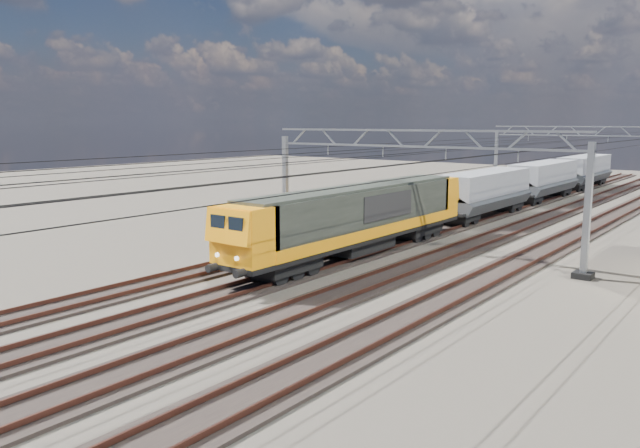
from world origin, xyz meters
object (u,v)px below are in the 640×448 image
Objects in this scene: catenary_gantry_mid at (412,186)px; catenary_gantry_far at (586,158)px; locomotive at (359,216)px; hopper_wagon_third at (584,169)px; hopper_wagon_lead at (485,190)px; hopper_wagon_mid at (544,178)px.

catenary_gantry_far is (0.00, 36.00, 0.00)m from catenary_gantry_mid.
hopper_wagon_third is at bearing 90.00° from locomotive.
locomotive is at bearing -90.00° from hopper_wagon_third.
locomotive is at bearing -92.98° from catenary_gantry_far.
locomotive is at bearing -128.85° from catenary_gantry_mid.
hopper_wagon_lead is (-2.00, 15.21, -1.67)m from catenary_gantry_mid.
hopper_wagon_mid is at bearing 93.89° from catenary_gantry_mid.
hopper_wagon_third is at bearing 90.00° from hopper_wagon_mid.
catenary_gantry_mid is at bearing -82.51° from hopper_wagon_lead.
hopper_wagon_third is (0.00, 28.40, 0.00)m from hopper_wagon_lead.
hopper_wagon_third is at bearing 104.72° from catenary_gantry_far.
catenary_gantry_far reaches higher than locomotive.
hopper_wagon_lead is at bearing -90.00° from hopper_wagon_mid.
hopper_wagon_lead is 1.00× the size of hopper_wagon_third.
locomotive is 1.62× the size of hopper_wagon_third.
hopper_wagon_lead is at bearing 90.00° from locomotive.
hopper_wagon_mid is (-2.00, -6.59, -1.67)m from catenary_gantry_far.
catenary_gantry_far is at bearing 90.00° from catenary_gantry_mid.
hopper_wagon_lead and hopper_wagon_mid have the same top height.
hopper_wagon_third is (-2.00, 7.61, -1.67)m from catenary_gantry_far.
locomotive is (-2.00, -2.48, -1.58)m from catenary_gantry_mid.
catenary_gantry_mid is 0.94× the size of locomotive.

